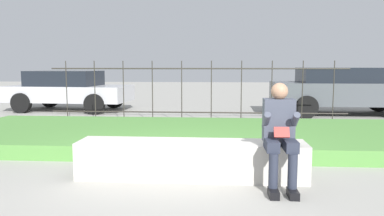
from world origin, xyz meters
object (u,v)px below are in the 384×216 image
at_px(person_seated_reader, 280,130).
at_px(car_parked_right, 344,89).
at_px(stone_bench, 191,161).
at_px(car_parked_left, 69,89).

bearing_deg(person_seated_reader, car_parked_right, 66.97).
bearing_deg(stone_bench, person_seated_reader, -15.99).
height_order(person_seated_reader, car_parked_left, car_parked_left).
bearing_deg(stone_bench, car_parked_left, 122.76).
distance_m(person_seated_reader, car_parked_right, 7.91).
xyz_separation_m(person_seated_reader, car_parked_left, (-5.86, 7.68, 0.00)).
relative_size(stone_bench, person_seated_reader, 2.35).
xyz_separation_m(car_parked_left, car_parked_right, (8.95, -0.41, 0.06)).
xyz_separation_m(stone_bench, person_seated_reader, (1.12, -0.32, 0.50)).
bearing_deg(person_seated_reader, car_parked_left, 127.30).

